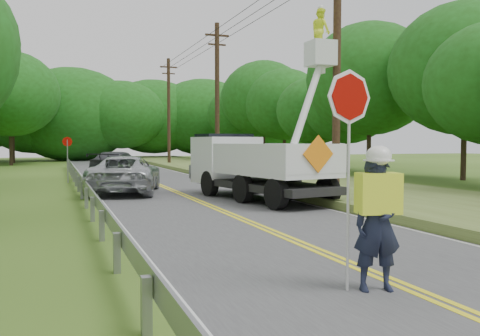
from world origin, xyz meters
name	(u,v)px	position (x,y,z in m)	size (l,w,h in m)	color
ground	(353,266)	(0.00, 0.00, 0.00)	(140.00, 140.00, 0.00)	#395718
road	(178,193)	(0.00, 14.00, 0.01)	(7.20, 96.00, 0.03)	#454547
guardrail	(82,181)	(-4.02, 14.91, 0.55)	(0.18, 48.00, 0.77)	gray
utility_poles	(257,85)	(5.00, 17.02, 5.27)	(1.60, 43.30, 10.00)	black
tall_grass_verge	(320,185)	(7.10, 14.00, 0.15)	(7.00, 96.00, 0.30)	#506028
treeline_right	(351,92)	(16.06, 25.43, 5.99)	(10.87, 54.42, 10.87)	#332319
treeline_horizon	(94,115)	(-0.56, 56.31, 5.50)	(56.49, 14.46, 11.26)	#1C4B12
flagger	(377,213)	(-0.54, -1.47, 1.20)	(1.25, 0.64, 3.32)	#191E33
bucket_truck	(250,158)	(2.31, 11.11, 1.61)	(4.26, 7.74, 7.19)	black
suv_silver	(126,174)	(-2.18, 14.65, 0.83)	(2.70, 5.86, 1.63)	#B4B8BC
suv_darkgrey	(117,164)	(-1.42, 24.53, 0.84)	(2.29, 5.62, 1.63)	#38393F
stop_sign_permanent	(67,152)	(-4.43, 21.40, 1.69)	(0.54, 0.06, 2.54)	gray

